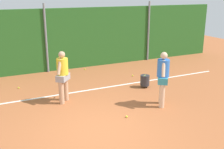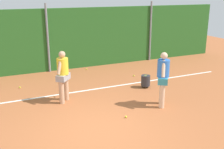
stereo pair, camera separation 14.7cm
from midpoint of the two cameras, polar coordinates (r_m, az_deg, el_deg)
ground_plane at (r=9.44m, az=-6.65°, el=-6.27°), size 29.57×29.57×0.00m
hedge_fence_backdrop at (r=13.32m, az=-12.98°, el=6.87°), size 19.22×0.25×2.93m
fence_post_center at (r=13.13m, az=-12.86°, el=7.28°), size 0.10×0.10×3.18m
fence_post_right at (r=15.21m, az=8.25°, el=8.82°), size 0.10×0.10×3.18m
court_baseline_paint at (r=10.52m, az=-8.69°, el=-3.83°), size 14.05×0.10×0.01m
player_foreground_near at (r=9.15m, az=10.95°, el=-0.37°), size 0.56×0.66×1.83m
player_midcourt at (r=9.47m, az=-9.67°, el=0.13°), size 0.58×0.68×1.79m
ball_hopper at (r=11.01m, az=7.36°, el=-1.24°), size 0.36×0.36×0.51m
tennis_ball_1 at (r=8.49m, az=3.42°, el=-8.73°), size 0.07×0.07×0.07m
tennis_ball_2 at (r=13.50m, az=-4.99°, el=1.12°), size 0.07×0.07×0.07m
tennis_ball_3 at (r=10.48m, az=-9.69°, el=-3.80°), size 0.07×0.07×0.07m
tennis_ball_4 at (r=11.50m, az=-18.21°, el=-2.54°), size 0.07×0.07×0.07m
tennis_ball_6 at (r=12.46m, az=4.88°, el=-0.24°), size 0.07×0.07×0.07m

